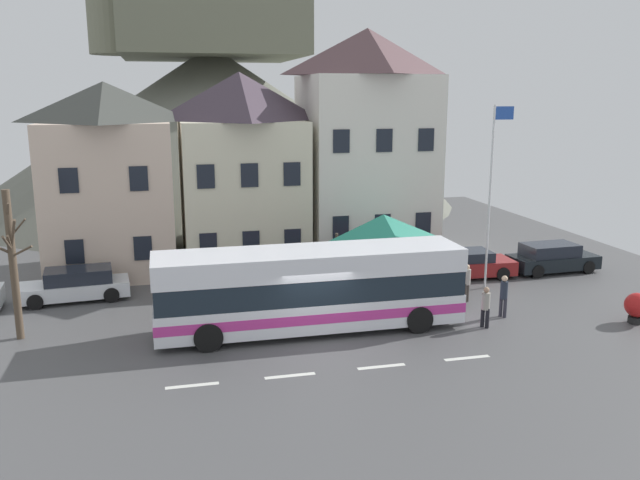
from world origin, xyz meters
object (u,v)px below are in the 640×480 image
object	(u,v)px
parked_car_03	(76,285)
public_bench	(323,275)
harbour_buoy	(637,306)
pedestrian_01	(504,294)
bare_tree_00	(13,262)
transit_bus	(310,290)
pedestrian_02	(486,305)
townhouse_02	(366,146)
parked_car_00	(552,258)
hilltop_castle	(212,119)
pedestrian_00	(466,282)
townhouse_01	(241,170)
flagpole	(492,186)
pedestrian_03	(452,286)
bus_shelter	(383,227)
townhouse_00	(109,179)
parked_car_01	(369,267)
parked_car_04	(465,264)

from	to	relation	value
parked_car_03	public_bench	world-z (taller)	parked_car_03
harbour_buoy	pedestrian_01	bearing A→B (deg)	158.36
bare_tree_00	pedestrian_01	bearing A→B (deg)	-6.13
transit_bus	pedestrian_02	bearing A→B (deg)	-11.36
townhouse_02	parked_car_00	size ratio (longest dim) A/B	2.69
pedestrian_02	hilltop_castle	bearing A→B (deg)	102.89
pedestrian_00	pedestrian_01	distance (m)	2.17
townhouse_01	harbour_buoy	world-z (taller)	townhouse_01
flagpole	harbour_buoy	bearing A→B (deg)	-59.26
pedestrian_00	public_bench	world-z (taller)	pedestrian_00
pedestrian_01	flagpole	distance (m)	5.44
flagpole	pedestrian_03	bearing A→B (deg)	-142.47
public_bench	flagpole	world-z (taller)	flagpole
townhouse_01	harbour_buoy	bearing A→B (deg)	-43.72
pedestrian_02	harbour_buoy	xyz separation A→B (m)	(5.86, -0.91, -0.21)
townhouse_01	bus_shelter	size ratio (longest dim) A/B	2.68
townhouse_02	harbour_buoy	xyz separation A→B (m)	(6.94, -12.57, -5.24)
townhouse_00	townhouse_02	bearing A→B (deg)	-0.51
transit_bus	parked_car_00	size ratio (longest dim) A/B	2.58
townhouse_01	bus_shelter	bearing A→B (deg)	-51.68
parked_car_00	pedestrian_03	bearing A→B (deg)	-153.88
townhouse_00	parked_car_01	world-z (taller)	townhouse_00
townhouse_02	flagpole	bearing A→B (deg)	-62.67
parked_car_01	flagpole	world-z (taller)	flagpole
parked_car_01	public_bench	xyz separation A→B (m)	(-2.36, -0.36, -0.14)
townhouse_00	townhouse_01	world-z (taller)	townhouse_01
parked_car_01	pedestrian_02	distance (m)	7.53
townhouse_01	parked_car_04	bearing A→B (deg)	-28.48
hilltop_castle	parked_car_00	xyz separation A→B (m)	(14.35, -25.68, -5.99)
townhouse_00	bare_tree_00	distance (m)	9.51
pedestrian_01	flagpole	world-z (taller)	flagpole
hilltop_castle	flagpole	distance (m)	29.30
townhouse_02	pedestrian_01	distance (m)	12.06
townhouse_02	harbour_buoy	bearing A→B (deg)	-61.12
parked_car_00	parked_car_01	bearing A→B (deg)	173.49
pedestrian_01	parked_car_00	bearing A→B (deg)	44.39
townhouse_02	parked_car_03	size ratio (longest dim) A/B	2.55
pedestrian_03	harbour_buoy	distance (m)	6.99
pedestrian_00	townhouse_01	bearing A→B (deg)	132.78
hilltop_castle	harbour_buoy	size ratio (longest dim) A/B	31.87
townhouse_02	pedestrian_02	world-z (taller)	townhouse_02
bus_shelter	bare_tree_00	bearing A→B (deg)	-170.69
parked_car_01	public_bench	distance (m)	2.39
townhouse_01	harbour_buoy	distance (m)	19.06
parked_car_03	parked_car_04	world-z (taller)	parked_car_03
townhouse_00	bus_shelter	bearing A→B (deg)	-29.24
parked_car_03	pedestrian_03	size ratio (longest dim) A/B	3.05
townhouse_02	parked_car_01	xyz separation A→B (m)	(-1.16, -4.47, -5.29)
townhouse_00	parked_car_03	xyz separation A→B (m)	(-1.33, -4.60, -3.91)
hilltop_castle	townhouse_00	bearing A→B (deg)	-107.92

